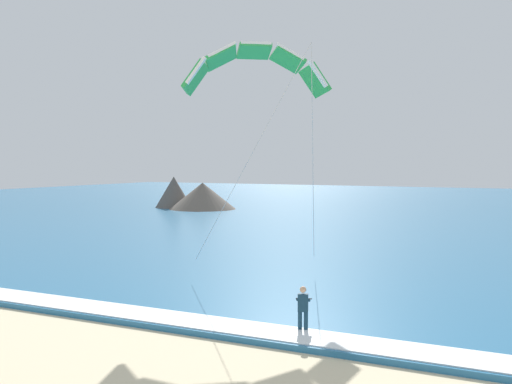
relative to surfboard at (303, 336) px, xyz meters
The scene contains 5 objects.
surf_foam 5.99m from the surfboard, ahead, with size 200.00×1.70×0.04m, color white.
surfboard is the anchor object (origin of this frame).
kitesurfer 0.91m from the surfboard, 107.71° to the left, with size 0.63×0.62×1.69m.
kite_primary 14.20m from the surfboard, 126.23° to the left, with size 8.68×9.67×10.39m.
headland_left 53.50m from the surfboard, 126.26° to the left, with size 11.05×8.39×4.00m.
Camera 1 is at (1.64, -3.23, 5.85)m, focal length 42.72 mm.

